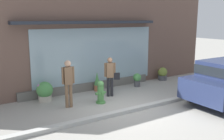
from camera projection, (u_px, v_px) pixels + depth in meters
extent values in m
plane|color=#9E9B93|center=(129.00, 109.00, 9.16)|extent=(60.00, 60.00, 0.00)
cube|color=#B2B2AD|center=(133.00, 109.00, 8.98)|extent=(14.00, 0.24, 0.12)
cube|color=brown|center=(87.00, 33.00, 11.30)|extent=(14.00, 0.36, 5.04)
cube|color=#8CA5B2|center=(97.00, 56.00, 11.55)|extent=(5.93, 0.03, 2.50)
cube|color=#232833|center=(90.00, 22.00, 10.92)|extent=(6.53, 0.56, 0.12)
cube|color=#605E59|center=(90.00, 86.00, 11.58)|extent=(6.33, 0.20, 0.36)
cylinder|color=#4C8C47|center=(101.00, 102.00, 9.84)|extent=(0.37, 0.37, 0.06)
cylinder|color=#4C8C47|center=(101.00, 94.00, 9.78)|extent=(0.25, 0.25, 0.60)
sphere|color=#4C8C47|center=(101.00, 84.00, 9.71)|extent=(0.27, 0.27, 0.27)
cylinder|color=#4C8C47|center=(97.00, 94.00, 9.69)|extent=(0.10, 0.09, 0.09)
cylinder|color=#4C8C47|center=(104.00, 92.00, 9.86)|extent=(0.10, 0.09, 0.09)
cylinder|color=#4C8C47|center=(103.00, 94.00, 9.64)|extent=(0.09, 0.10, 0.09)
cylinder|color=#232328|center=(112.00, 87.00, 10.63)|extent=(0.12, 0.12, 0.80)
cylinder|color=#232328|center=(108.00, 87.00, 10.62)|extent=(0.12, 0.12, 0.80)
cube|color=brown|center=(110.00, 70.00, 10.49)|extent=(0.34, 0.30, 0.60)
sphere|color=#A37556|center=(110.00, 60.00, 10.41)|extent=(0.22, 0.22, 0.22)
cylinder|color=brown|center=(115.00, 70.00, 10.51)|extent=(0.08, 0.08, 0.57)
cylinder|color=brown|center=(105.00, 70.00, 10.46)|extent=(0.08, 0.08, 0.57)
cube|color=black|center=(117.00, 76.00, 10.55)|extent=(0.26, 0.19, 0.28)
cylinder|color=brown|center=(67.00, 96.00, 9.26)|extent=(0.12, 0.12, 0.85)
cylinder|color=brown|center=(71.00, 96.00, 9.32)|extent=(0.12, 0.12, 0.85)
cube|color=brown|center=(68.00, 76.00, 9.14)|extent=(0.31, 0.25, 0.64)
sphere|color=tan|center=(68.00, 64.00, 9.06)|extent=(0.23, 0.23, 0.23)
cylinder|color=brown|center=(63.00, 76.00, 9.07)|extent=(0.08, 0.08, 0.61)
cylinder|color=brown|center=(73.00, 75.00, 9.21)|extent=(0.08, 0.08, 0.61)
cylinder|color=black|center=(192.00, 93.00, 9.91)|extent=(0.68, 0.18, 0.68)
cylinder|color=#9E6042|center=(97.00, 88.00, 11.48)|extent=(0.29, 0.29, 0.26)
cone|color=#4C934C|center=(97.00, 79.00, 11.40)|extent=(0.26, 0.26, 0.58)
cylinder|color=#4C4C51|center=(137.00, 84.00, 12.19)|extent=(0.28, 0.28, 0.28)
sphere|color=#4C934C|center=(137.00, 77.00, 12.13)|extent=(0.38, 0.38, 0.38)
cylinder|color=#4C4C51|center=(162.00, 78.00, 13.50)|extent=(0.47, 0.47, 0.25)
sphere|color=olive|center=(163.00, 72.00, 13.44)|extent=(0.49, 0.49, 0.49)
sphere|color=#DB4C7A|center=(161.00, 70.00, 13.36)|extent=(0.14, 0.14, 0.14)
sphere|color=#B266B7|center=(160.00, 70.00, 13.51)|extent=(0.10, 0.10, 0.10)
cylinder|color=#B7B2A3|center=(45.00, 98.00, 10.05)|extent=(0.50, 0.50, 0.23)
sphere|color=#4C934C|center=(45.00, 90.00, 9.99)|extent=(0.63, 0.63, 0.63)
sphere|color=#E5C64C|center=(42.00, 87.00, 10.04)|extent=(0.18, 0.18, 0.18)
sphere|color=#B266B7|center=(39.00, 86.00, 9.85)|extent=(0.14, 0.14, 0.14)
sphere|color=orange|center=(40.00, 89.00, 9.90)|extent=(0.13, 0.13, 0.13)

